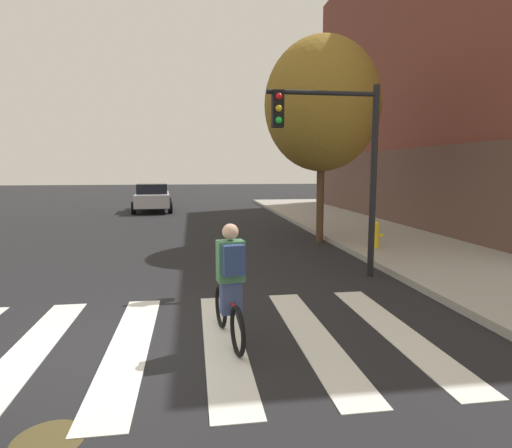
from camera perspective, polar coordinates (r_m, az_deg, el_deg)
ground_plane at (r=6.35m, az=-18.36°, el=-15.39°), size 120.00×120.00×0.00m
crosswalk_stripes at (r=6.32m, az=-16.59°, el=-15.38°), size 8.30×4.02×0.01m
manhole_cover at (r=4.68m, az=-26.03°, el=-24.51°), size 0.64×0.64×0.01m
sedan_mid at (r=24.92m, az=-13.66°, el=3.53°), size 2.37×4.65×1.57m
cyclist at (r=5.91m, az=-3.47°, el=-8.08°), size 0.39×1.70×1.69m
traffic_light_near at (r=9.49m, az=10.91°, el=9.96°), size 2.47×0.28×4.20m
fire_hydrant at (r=12.73m, az=15.71°, el=-1.38°), size 0.33×0.22×0.78m
street_tree_near at (r=14.32m, az=8.82°, el=15.46°), size 3.70×3.70×6.58m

